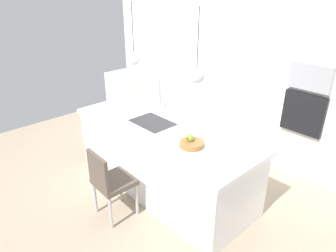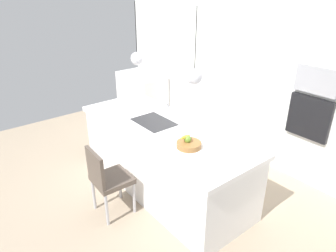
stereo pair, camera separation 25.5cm
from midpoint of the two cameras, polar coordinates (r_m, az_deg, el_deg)
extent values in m
plane|color=tan|center=(4.32, -2.64, -11.14)|extent=(6.60, 6.60, 0.00)
cube|color=white|center=(4.88, 12.17, 9.65)|extent=(6.00, 0.10, 2.60)
cube|color=white|center=(4.09, -2.76, -6.36)|extent=(2.54, 0.96, 0.84)
cube|color=white|center=(3.87, -2.90, -0.64)|extent=(2.60, 1.02, 0.06)
cube|color=#2D2D30|center=(4.00, -4.74, 0.60)|extent=(0.56, 0.40, 0.02)
cylinder|color=silver|center=(4.09, -2.17, 3.00)|extent=(0.02, 0.02, 0.22)
cylinder|color=silver|center=(4.01, -3.06, 4.03)|extent=(0.02, 0.16, 0.02)
cylinder|color=#9E6B38|center=(3.39, 2.31, -3.41)|extent=(0.28, 0.28, 0.06)
sphere|color=red|center=(3.39, 2.05, -2.31)|extent=(0.08, 0.08, 0.08)
sphere|color=olive|center=(3.38, 2.06, -2.38)|extent=(0.08, 0.08, 0.08)
ellipsoid|color=yellow|center=(3.38, 1.68, -1.97)|extent=(0.09, 0.19, 0.08)
cube|color=white|center=(6.53, -7.86, 5.82)|extent=(1.10, 0.60, 0.84)
cube|color=#9E9EA3|center=(4.27, 23.63, 8.36)|extent=(0.54, 0.08, 0.34)
cube|color=black|center=(4.42, 22.53, 2.18)|extent=(0.56, 0.08, 0.56)
cube|color=brown|center=(3.68, -12.01, -10.17)|extent=(0.43, 0.43, 0.06)
cube|color=brown|center=(3.49, -15.06, -8.15)|extent=(0.40, 0.05, 0.40)
cylinder|color=#B2B2B7|center=(3.77, -7.87, -13.49)|extent=(0.04, 0.04, 0.43)
cylinder|color=#B2B2B7|center=(4.02, -10.73, -10.98)|extent=(0.04, 0.04, 0.43)
cylinder|color=#B2B2B7|center=(3.64, -12.74, -15.60)|extent=(0.04, 0.04, 0.43)
cylinder|color=#B2B2B7|center=(3.90, -15.36, -12.82)|extent=(0.04, 0.04, 0.43)
sphere|color=silver|center=(4.01, -8.24, 12.28)|extent=(0.17, 0.17, 0.17)
cylinder|color=black|center=(3.95, -8.59, 17.72)|extent=(0.01, 0.01, 0.60)
sphere|color=silver|center=(3.21, 3.09, 9.29)|extent=(0.17, 0.17, 0.17)
cylinder|color=black|center=(3.13, 3.25, 16.07)|extent=(0.01, 0.01, 0.60)
camera|label=1|loc=(0.13, -91.94, -0.91)|focal=32.58mm
camera|label=2|loc=(0.13, 88.06, 0.91)|focal=32.58mm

